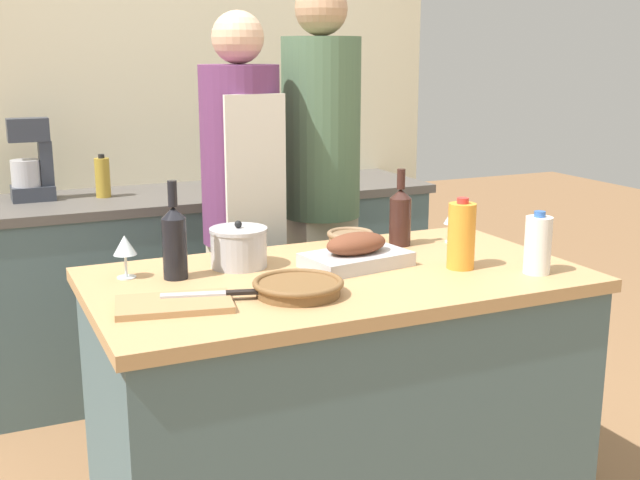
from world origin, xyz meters
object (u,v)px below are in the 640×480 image
condiment_bottle_tall (103,177)px  stock_pot (239,247)px  cutting_board (174,304)px  wine_bottle_dark (400,215)px  wine_bottle_green (174,240)px  stand_mixer (31,166)px  knife_chef (217,293)px  person_cook_aproned (242,208)px  wine_glass_right (454,217)px  juice_jug (461,236)px  milk_jug (538,245)px  wine_glass_left (125,247)px  person_cook_guest (321,182)px  roasting_pan (356,253)px  wicker_basket (298,287)px  condiment_bottle_short (261,169)px  mixing_bowl (350,237)px

condiment_bottle_tall → stock_pot: bearing=-80.4°
cutting_board → wine_bottle_dark: 0.99m
condiment_bottle_tall → wine_bottle_green: bearing=-90.4°
stand_mixer → knife_chef: bearing=-78.5°
cutting_board → person_cook_aproned: (0.49, 0.86, 0.07)m
wine_glass_right → knife_chef: wine_glass_right is taller
juice_jug → wine_bottle_green: (-0.86, 0.26, 0.01)m
stock_pot → stand_mixer: 1.40m
stock_pot → milk_jug: (0.82, -0.46, 0.03)m
wine_glass_left → condiment_bottle_tall: bearing=83.3°
milk_jug → person_cook_guest: 1.10m
roasting_pan → knife_chef: 0.54m
wine_glass_left → wine_glass_right: (1.17, -0.02, -0.00)m
stand_mixer → person_cook_aproned: (0.70, -0.77, -0.10)m
cutting_board → wine_glass_right: (1.11, 0.32, 0.09)m
condiment_bottle_tall → person_cook_guest: (0.78, -0.64, 0.02)m
wicker_basket → person_cook_guest: (0.52, 0.97, 0.12)m
wine_bottle_dark → condiment_bottle_short: size_ratio=1.45×
wine_glass_left → person_cook_guest: (0.93, 0.59, 0.05)m
wine_bottle_dark → person_cook_guest: bearing=94.7°
milk_jug → wine_bottle_green: wine_bottle_green is taller
person_cook_guest → wicker_basket: bearing=-126.8°
wine_glass_right → person_cook_guest: 0.66m
wine_bottle_dark → condiment_bottle_tall: size_ratio=1.42×
wine_glass_right → condiment_bottle_short: condiment_bottle_short is taller
wine_glass_left → person_cook_aproned: 0.76m
wine_glass_left → person_cook_aproned: bearing=43.0°
roasting_pan → mixing_bowl: bearing=67.1°
wicker_basket → cutting_board: size_ratio=0.77×
wine_bottle_dark → stand_mixer: stand_mixer is taller
stock_pot → person_cook_aproned: (0.20, 0.53, 0.02)m
wine_bottle_dark → stock_pot: bearing=-176.3°
cutting_board → stock_pot: (0.30, 0.33, 0.06)m
cutting_board → wine_glass_left: (-0.06, 0.34, 0.09)m
mixing_bowl → condiment_bottle_short: size_ratio=0.88×
wicker_basket → stock_pot: bearing=98.3°
mixing_bowl → roasting_pan: bearing=-112.9°
mixing_bowl → person_cook_aproned: (-0.26, 0.41, 0.05)m
wine_bottle_dark → stand_mixer: (-1.12, 1.26, 0.08)m
wine_bottle_dark → stand_mixer: 1.69m
roasting_pan → milk_jug: bearing=-32.7°
roasting_pan → wine_bottle_dark: (0.27, 0.19, 0.07)m
condiment_bottle_short → cutting_board: bearing=-118.0°
mixing_bowl → wine_bottle_green: wine_bottle_green is taller
roasting_pan → condiment_bottle_tall: (-0.55, 1.40, 0.08)m
stock_pot → wine_glass_left: size_ratio=1.38×
juice_jug → person_cook_aproned: 0.95m
wine_bottle_green → knife_chef: bearing=-79.9°
wine_bottle_dark → knife_chef: 0.87m
wine_glass_right → juice_jug: bearing=-119.9°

